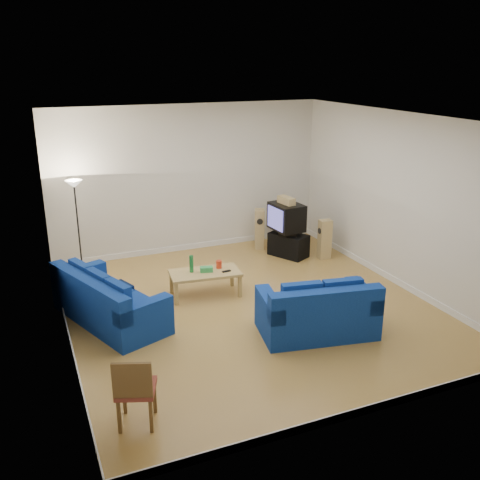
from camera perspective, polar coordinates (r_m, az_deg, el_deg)
name	(u,v)px	position (r m, az deg, el deg)	size (l,w,h in m)	color
room	(249,222)	(8.75, 1.02, 1.98)	(6.01, 6.51, 3.21)	olive
sofa_three_seat	(107,304)	(8.95, -14.00, -6.64)	(1.66, 2.38, 0.84)	navy
sofa_loveseat	(318,314)	(8.40, 8.33, -7.87)	(1.90, 1.28, 0.87)	navy
coffee_table	(205,275)	(9.63, -3.75, -3.70)	(1.31, 0.76, 0.45)	tan
bottle	(191,264)	(9.56, -5.21, -2.55)	(0.07, 0.07, 0.31)	#197233
tissue_box	(206,269)	(9.59, -3.60, -3.14)	(0.22, 0.12, 0.09)	green
red_canister	(219,264)	(9.74, -2.26, -2.61)	(0.10, 0.10, 0.14)	red
remote	(226,271)	(9.59, -1.46, -3.34)	(0.16, 0.05, 0.02)	black
tv_stand	(288,245)	(11.62, 5.19, -0.53)	(0.81, 0.45, 0.50)	black
av_receiver	(288,233)	(11.47, 5.18, 0.76)	(0.39, 0.32, 0.09)	black
television	(286,217)	(11.45, 4.96, 2.48)	(0.62, 0.78, 0.57)	black
centre_speaker	(286,200)	(11.35, 4.96, 4.23)	(0.44, 0.17, 0.15)	tan
speaker_left	(260,229)	(11.99, 2.10, 1.19)	(0.30, 0.33, 0.90)	tan
speaker_right	(325,239)	(11.51, 9.01, 0.08)	(0.28, 0.22, 0.85)	tan
floor_lamp	(75,197)	(10.70, -17.18, 4.39)	(0.32, 0.32, 1.90)	black
dining_chair	(135,388)	(6.42, -11.15, -15.25)	(0.57, 0.57, 0.92)	brown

